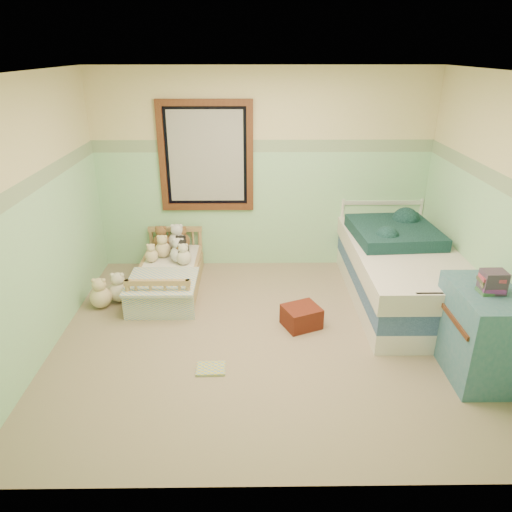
{
  "coord_description": "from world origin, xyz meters",
  "views": [
    {
      "loc": [
        -0.16,
        -4.08,
        2.68
      ],
      "look_at": [
        -0.1,
        0.35,
        0.73
      ],
      "focal_mm": 33.35,
      "sensor_mm": 36.0,
      "label": 1
    }
  ],
  "objects_px": {
    "plush_floor_cream": "(119,291)",
    "red_pillow": "(301,317)",
    "twin_bed_frame": "(399,292)",
    "dresser": "(480,333)",
    "toddler_bed_frame": "(169,282)",
    "floor_book": "(211,369)",
    "plush_floor_tan": "(101,297)"
  },
  "relations": [
    {
      "from": "plush_floor_cream",
      "to": "red_pillow",
      "type": "relative_size",
      "value": 0.68
    },
    {
      "from": "twin_bed_frame",
      "to": "dresser",
      "type": "xyz_separation_m",
      "value": [
        0.28,
        -1.32,
        0.3
      ]
    },
    {
      "from": "toddler_bed_frame",
      "to": "twin_bed_frame",
      "type": "distance_m",
      "value": 2.71
    },
    {
      "from": "dresser",
      "to": "floor_book",
      "type": "relative_size",
      "value": 3.13
    },
    {
      "from": "plush_floor_tan",
      "to": "red_pillow",
      "type": "xyz_separation_m",
      "value": [
        2.21,
        -0.43,
        -0.01
      ]
    },
    {
      "from": "red_pillow",
      "to": "floor_book",
      "type": "distance_m",
      "value": 1.16
    },
    {
      "from": "plush_floor_tan",
      "to": "dresser",
      "type": "xyz_separation_m",
      "value": [
        3.67,
        -1.21,
        0.29
      ]
    },
    {
      "from": "plush_floor_cream",
      "to": "red_pillow",
      "type": "height_order",
      "value": "plush_floor_cream"
    },
    {
      "from": "twin_bed_frame",
      "to": "floor_book",
      "type": "bearing_deg",
      "value": -148.43
    },
    {
      "from": "plush_floor_tan",
      "to": "twin_bed_frame",
      "type": "bearing_deg",
      "value": 1.9
    },
    {
      "from": "twin_bed_frame",
      "to": "floor_book",
      "type": "height_order",
      "value": "twin_bed_frame"
    },
    {
      "from": "toddler_bed_frame",
      "to": "red_pillow",
      "type": "distance_m",
      "value": 1.74
    },
    {
      "from": "plush_floor_cream",
      "to": "plush_floor_tan",
      "type": "bearing_deg",
      "value": -140.93
    },
    {
      "from": "plush_floor_cream",
      "to": "floor_book",
      "type": "distance_m",
      "value": 1.73
    },
    {
      "from": "twin_bed_frame",
      "to": "floor_book",
      "type": "xyz_separation_m",
      "value": [
        -2.07,
        -1.27,
        -0.1
      ]
    },
    {
      "from": "twin_bed_frame",
      "to": "dresser",
      "type": "relative_size",
      "value": 2.63
    },
    {
      "from": "dresser",
      "to": "twin_bed_frame",
      "type": "bearing_deg",
      "value": 102.1
    },
    {
      "from": "red_pillow",
      "to": "dresser",
      "type": "bearing_deg",
      "value": -28.15
    },
    {
      "from": "plush_floor_tan",
      "to": "dresser",
      "type": "relative_size",
      "value": 0.29
    },
    {
      "from": "plush_floor_cream",
      "to": "dresser",
      "type": "height_order",
      "value": "dresser"
    },
    {
      "from": "toddler_bed_frame",
      "to": "plush_floor_cream",
      "type": "bearing_deg",
      "value": -150.91
    },
    {
      "from": "toddler_bed_frame",
      "to": "red_pillow",
      "type": "xyz_separation_m",
      "value": [
        1.51,
        -0.86,
        0.02
      ]
    },
    {
      "from": "plush_floor_tan",
      "to": "twin_bed_frame",
      "type": "distance_m",
      "value": 3.39
    },
    {
      "from": "plush_floor_tan",
      "to": "plush_floor_cream",
      "type": "bearing_deg",
      "value": 39.07
    },
    {
      "from": "plush_floor_tan",
      "to": "dresser",
      "type": "bearing_deg",
      "value": -18.25
    },
    {
      "from": "toddler_bed_frame",
      "to": "floor_book",
      "type": "distance_m",
      "value": 1.71
    },
    {
      "from": "toddler_bed_frame",
      "to": "twin_bed_frame",
      "type": "bearing_deg",
      "value": -6.75
    },
    {
      "from": "toddler_bed_frame",
      "to": "red_pillow",
      "type": "height_order",
      "value": "red_pillow"
    },
    {
      "from": "twin_bed_frame",
      "to": "red_pillow",
      "type": "height_order",
      "value": "red_pillow"
    },
    {
      "from": "plush_floor_cream",
      "to": "floor_book",
      "type": "relative_size",
      "value": 0.92
    },
    {
      "from": "toddler_bed_frame",
      "to": "floor_book",
      "type": "relative_size",
      "value": 5.32
    },
    {
      "from": "plush_floor_tan",
      "to": "dresser",
      "type": "height_order",
      "value": "dresser"
    }
  ]
}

